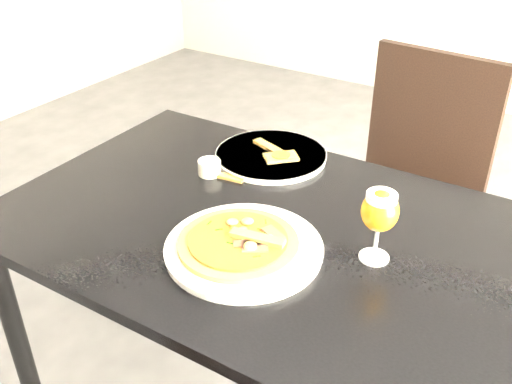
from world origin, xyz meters
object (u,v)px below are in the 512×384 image
Objects in this scene: beer_glass at (380,212)px; pizza at (239,242)px; chair_far at (406,190)px; dining_table at (260,251)px.

pizza is at bearing -151.62° from beer_glass.
pizza is at bearing -92.05° from chair_far.
dining_table is 0.35m from beer_glass.
chair_far is 0.77m from beer_glass.
beer_glass reaches higher than dining_table.
dining_table is 0.17m from pizza.
beer_glass is at bearing 0.67° from dining_table.
dining_table is 4.74× the size of pizza.
chair_far is 0.86m from pizza.
dining_table is at bearing -95.65° from chair_far.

